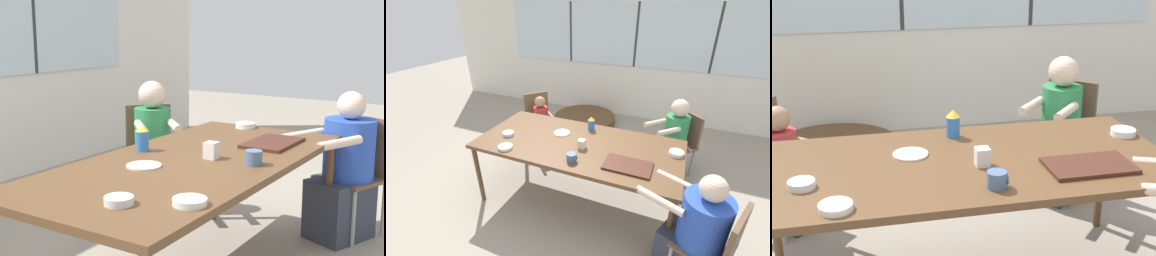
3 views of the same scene
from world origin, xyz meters
The scene contains 18 objects.
ground_plane centered at (0.00, 0.00, 0.00)m, with size 16.00×16.00×0.00m, color gray.
wall_back_with_windows centered at (0.00, 2.74, 1.41)m, with size 8.40×0.08×2.80m.
dining_table centered at (0.00, 0.00, 0.72)m, with size 2.17×1.02×0.77m.
chair_for_woman_green_shirt centered at (1.04, 1.08, 0.51)m, with size 0.57×0.57×0.85m.
chair_for_man_blue_shirt centered at (1.39, -0.57, 0.51)m, with size 0.52×0.52×0.85m.
chair_for_toddler centered at (-1.11, 1.00, 0.51)m, with size 0.56×0.56×0.85m.
person_woman_green_shirt centered at (0.93, 0.96, 0.49)m, with size 0.57×0.57×1.07m.
person_man_blue_shirt centered at (1.23, -0.50, 0.46)m, with size 0.73×0.57×1.06m.
person_toddler centered at (-1.00, 0.90, 0.40)m, with size 0.42×0.41×0.86m.
food_tray_dark centered at (0.60, -0.22, 0.78)m, with size 0.44×0.27×0.02m.
coffee_mug centered at (0.08, -0.34, 0.81)m, with size 0.10×0.09×0.08m.
sippy_cup centered at (0.02, 0.36, 0.86)m, with size 0.08×0.08×0.16m.
milk_carton_small centered at (0.08, -0.08, 0.82)m, with size 0.07×0.07×0.09m.
bowl_white_shallow centered at (-0.80, -0.14, 0.79)m, with size 0.13×0.13×0.04m.
bowl_cereal centered at (-0.65, -0.40, 0.79)m, with size 0.15×0.15×0.03m.
bowl_fruit centered at (0.99, 0.17, 0.79)m, with size 0.14×0.14×0.04m.
plate_tortillas centered at (-0.26, 0.14, 0.78)m, with size 0.19×0.19×0.01m.
folded_table_stack centered at (-0.72, 2.03, 0.07)m, with size 1.17×1.17×0.15m.
Camera 2 is at (0.94, -2.21, 2.15)m, focal length 24.00 mm.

